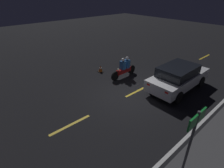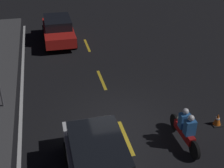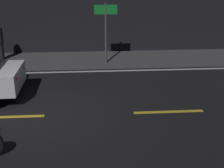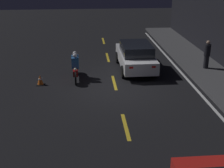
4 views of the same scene
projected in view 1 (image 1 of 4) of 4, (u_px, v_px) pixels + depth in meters
name	position (u px, v px, depth m)	size (l,w,h in m)	color
ground_plane	(126.00, 97.00, 9.80)	(56.00, 56.00, 0.00)	black
lane_dash_a	(205.00, 57.00, 15.60)	(2.00, 0.14, 0.01)	gold
lane_dash_b	(178.00, 70.00, 12.99)	(2.00, 0.14, 0.01)	gold
lane_dash_c	(138.00, 91.00, 10.38)	(2.00, 0.14, 0.01)	gold
lane_dash_d	(70.00, 125.00, 7.77)	(2.00, 0.14, 0.01)	gold
lane_solid_kerb	(190.00, 134.00, 7.30)	(25.20, 0.14, 0.01)	silver
sedan_white	(178.00, 77.00, 10.22)	(4.31, 1.89, 1.52)	silver
motorcycle	(124.00, 68.00, 11.79)	(2.23, 0.38, 1.39)	black
traffic_cone_near	(100.00, 69.00, 12.69)	(0.38, 0.38, 0.51)	black
shop_sign	(193.00, 132.00, 4.83)	(0.90, 0.08, 2.40)	#4C4C51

